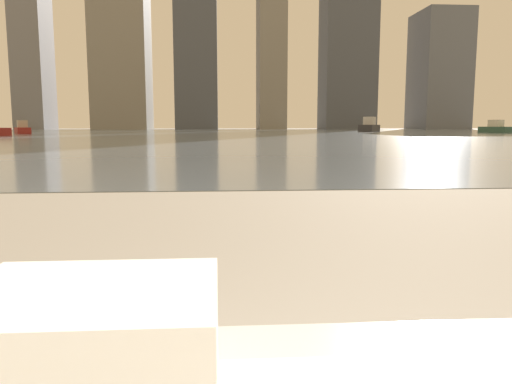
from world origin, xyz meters
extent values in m
cube|color=white|center=(-0.29, 0.75, 0.67)|extent=(0.25, 0.21, 0.04)
cube|color=white|center=(-0.29, 0.75, 0.71)|extent=(0.25, 0.21, 0.04)
cube|color=slate|center=(0.00, 62.00, 0.01)|extent=(180.00, 110.00, 0.01)
cube|color=maroon|center=(-21.10, 55.49, 0.34)|extent=(2.86, 3.99, 0.67)
cube|color=#B2A893|center=(-21.10, 55.49, 1.06)|extent=(1.48, 1.70, 0.76)
cube|color=#335647|center=(33.26, 58.83, 0.38)|extent=(2.57, 4.41, 0.73)
cube|color=silver|center=(33.26, 58.83, 1.16)|extent=(1.45, 1.80, 0.84)
cube|color=#2D2D33|center=(20.92, 69.55, 0.50)|extent=(4.37, 5.79, 0.97)
cube|color=silver|center=(20.92, 69.55, 1.54)|extent=(2.23, 2.50, 1.11)
cube|color=gray|center=(-22.09, 118.00, 15.54)|extent=(12.16, 12.48, 31.09)
cube|color=gray|center=(11.96, 118.00, 16.38)|extent=(6.09, 12.23, 32.77)
cube|color=slate|center=(52.13, 118.00, 13.67)|extent=(10.87, 13.71, 27.34)
camera|label=1|loc=(-0.17, 0.27, 0.89)|focal=35.00mm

